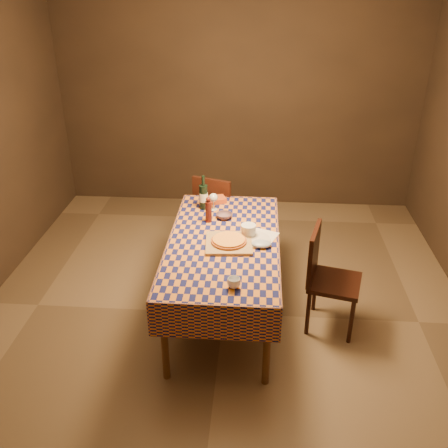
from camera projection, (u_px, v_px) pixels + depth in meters
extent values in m
plane|color=brown|center=(224.00, 313.00, 4.58)|extent=(5.00, 5.00, 0.00)
cube|color=#34271D|center=(238.00, 102.00, 6.18)|extent=(4.50, 0.10, 2.70)
cube|color=#34271D|center=(171.00, 442.00, 1.75)|extent=(4.50, 0.10, 2.70)
cylinder|color=brown|center=(164.00, 339.00, 3.70)|extent=(0.06, 0.06, 0.75)
cylinder|color=brown|center=(267.00, 344.00, 3.65)|extent=(0.06, 0.06, 0.75)
cylinder|color=brown|center=(193.00, 233.00, 5.17)|extent=(0.06, 0.06, 0.75)
cylinder|color=brown|center=(266.00, 236.00, 5.12)|extent=(0.06, 0.06, 0.75)
cube|color=brown|center=(224.00, 243.00, 4.25)|extent=(0.90, 1.80, 0.03)
cube|color=brown|center=(224.00, 241.00, 4.24)|extent=(0.92, 1.82, 0.02)
cube|color=brown|center=(214.00, 322.00, 3.49)|extent=(0.94, 0.01, 0.30)
cube|color=brown|center=(230.00, 210.00, 5.11)|extent=(0.94, 0.01, 0.30)
cube|color=brown|center=(170.00, 253.00, 4.33)|extent=(0.01, 1.84, 0.30)
cube|color=brown|center=(278.00, 257.00, 4.27)|extent=(0.01, 1.84, 0.30)
cube|color=#9D7D4A|center=(229.00, 243.00, 4.16)|extent=(0.41, 0.41, 0.02)
cylinder|color=#9F4A1A|center=(229.00, 241.00, 4.15)|extent=(0.39, 0.39, 0.02)
cylinder|color=orange|center=(229.00, 239.00, 4.15)|extent=(0.36, 0.36, 0.01)
cylinder|color=#4C1711|center=(209.00, 212.00, 4.50)|extent=(0.06, 0.06, 0.20)
sphere|color=#4C1711|center=(208.00, 199.00, 4.44)|extent=(0.04, 0.04, 0.04)
imported|color=#624953|center=(224.00, 216.00, 4.59)|extent=(0.18, 0.18, 0.05)
cylinder|color=silver|center=(214.00, 209.00, 4.77)|extent=(0.09, 0.09, 0.01)
cylinder|color=silver|center=(214.00, 205.00, 4.75)|extent=(0.01, 0.01, 0.08)
sphere|color=silver|center=(213.00, 198.00, 4.71)|extent=(0.08, 0.08, 0.08)
ellipsoid|color=#3C0718|center=(213.00, 199.00, 4.71)|extent=(0.05, 0.05, 0.03)
cylinder|color=black|center=(204.00, 197.00, 4.74)|extent=(0.08, 0.08, 0.24)
cylinder|color=black|center=(203.00, 181.00, 4.66)|extent=(0.03, 0.03, 0.10)
cylinder|color=#EFEACC|center=(204.00, 197.00, 4.74)|extent=(0.09, 0.09, 0.09)
cylinder|color=silver|center=(248.00, 231.00, 4.27)|extent=(0.15, 0.15, 0.11)
cube|color=#C14B19|center=(215.00, 200.00, 4.91)|extent=(0.23, 0.20, 0.05)
cylinder|color=silver|center=(253.00, 239.00, 4.23)|extent=(0.38, 0.38, 0.02)
imported|color=white|center=(234.00, 283.00, 3.59)|extent=(0.12, 0.12, 0.08)
cube|color=silver|center=(260.00, 235.00, 4.31)|extent=(0.34, 0.31, 0.00)
ellipsoid|color=#96A8C1|center=(261.00, 244.00, 4.13)|extent=(0.20, 0.18, 0.05)
cube|color=black|center=(219.00, 214.00, 5.42)|extent=(0.53, 0.53, 0.04)
cube|color=black|center=(212.00, 200.00, 5.14)|extent=(0.41, 0.17, 0.46)
cylinder|color=black|center=(241.00, 229.00, 5.61)|extent=(0.04, 0.04, 0.43)
cylinder|color=black|center=(211.00, 223.00, 5.73)|extent=(0.04, 0.04, 0.43)
cylinder|color=black|center=(228.00, 243.00, 5.31)|extent=(0.04, 0.04, 0.43)
cylinder|color=black|center=(198.00, 237.00, 5.44)|extent=(0.04, 0.04, 0.43)
cube|color=black|center=(335.00, 283.00, 4.23)|extent=(0.51, 0.51, 0.04)
cube|color=black|center=(314.00, 254.00, 4.17)|extent=(0.14, 0.42, 0.46)
cylinder|color=black|center=(351.00, 322.00, 4.14)|extent=(0.04, 0.04, 0.43)
cylinder|color=black|center=(355.00, 297.00, 4.44)|extent=(0.04, 0.04, 0.43)
cylinder|color=black|center=(308.00, 313.00, 4.24)|extent=(0.04, 0.04, 0.43)
cylinder|color=black|center=(315.00, 290.00, 4.54)|extent=(0.04, 0.04, 0.43)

